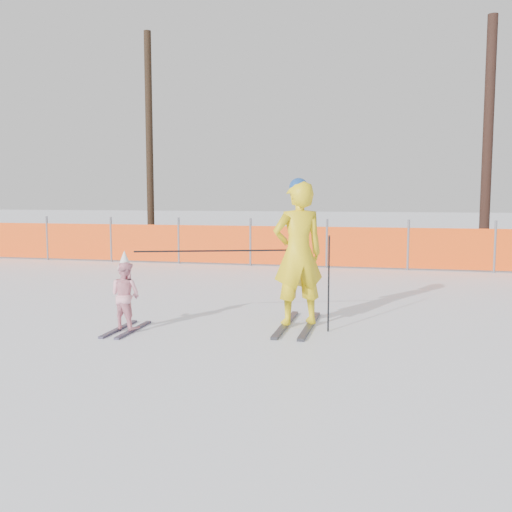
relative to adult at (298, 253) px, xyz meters
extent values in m
plane|color=white|center=(-0.56, -0.67, -1.04)|extent=(120.00, 120.00, 0.00)
cube|color=black|center=(-0.17, 0.00, -1.02)|extent=(0.09, 1.68, 0.04)
cube|color=black|center=(0.17, 0.00, -1.02)|extent=(0.09, 1.68, 0.04)
imported|color=yellow|center=(0.00, 0.00, -0.01)|extent=(0.86, 0.77, 1.98)
sphere|color=navy|center=(0.00, 0.00, 0.91)|extent=(0.26, 0.26, 0.26)
cube|color=black|center=(-2.35, -0.78, -1.02)|extent=(0.09, 1.02, 0.03)
cube|color=black|center=(-2.13, -0.78, -1.02)|extent=(0.09, 1.02, 0.03)
imported|color=#FFA6B8|center=(-2.24, -0.78, -0.55)|extent=(0.52, 0.46, 0.92)
cone|color=white|center=(-2.24, -0.78, -0.06)|extent=(0.19, 0.19, 0.24)
cylinder|color=black|center=(0.45, -0.20, -0.38)|extent=(0.02, 0.02, 1.30)
cylinder|color=black|center=(-1.12, -0.39, 0.04)|extent=(2.01, 0.72, 0.02)
cylinder|color=#595960|center=(-8.33, 6.67, -0.41)|extent=(0.06, 0.06, 1.25)
cylinder|color=#595960|center=(-6.33, 6.67, -0.41)|extent=(0.06, 0.06, 1.25)
cylinder|color=#595960|center=(-4.33, 6.67, -0.41)|extent=(0.06, 0.06, 1.25)
cylinder|color=#595960|center=(-2.33, 6.67, -0.41)|extent=(0.06, 0.06, 1.25)
cylinder|color=#595960|center=(-0.33, 6.67, -0.41)|extent=(0.06, 0.06, 1.25)
cylinder|color=#595960|center=(1.67, 6.67, -0.41)|extent=(0.06, 0.06, 1.25)
cylinder|color=#595960|center=(3.67, 6.67, -0.41)|extent=(0.06, 0.06, 1.25)
cube|color=#FE4B0D|center=(-3.64, 6.67, -0.49)|extent=(17.38, 0.03, 1.00)
cylinder|color=black|center=(3.90, 9.92, 2.42)|extent=(0.29, 0.29, 6.91)
cylinder|color=black|center=(-6.05, 8.76, 2.36)|extent=(0.22, 0.22, 6.79)
camera|label=1|loc=(1.24, -7.79, 0.79)|focal=40.00mm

